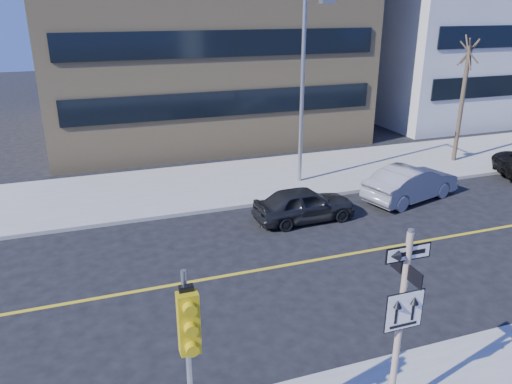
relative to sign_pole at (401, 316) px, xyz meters
name	(u,v)px	position (x,y,z in m)	size (l,w,h in m)	color
ground	(331,343)	(0.00, 2.51, -2.44)	(120.00, 120.00, 0.00)	black
sign_pole	(401,316)	(0.00, 0.00, 0.00)	(0.92, 0.92, 4.06)	silver
traffic_signal	(189,339)	(-4.00, -0.15, 0.59)	(0.32, 0.45, 4.00)	gray
parked_car_a	(304,204)	(2.46, 9.59, -1.77)	(3.94, 1.58, 1.34)	black
parked_car_b	(411,183)	(7.64, 10.11, -1.69)	(4.52, 1.58, 1.49)	gray
streetlight_a	(305,81)	(4.00, 13.27, 2.32)	(0.55, 2.25, 8.00)	gray
street_tree_west	(469,55)	(13.00, 13.81, 3.09)	(1.80, 1.80, 6.35)	#3B2F23
building_grey_mid	(472,9)	(24.00, 26.51, 5.06)	(20.00, 16.00, 15.00)	#ADB0B3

